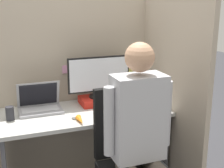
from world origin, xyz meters
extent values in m
cube|color=tan|center=(0.00, 0.64, 0.83)|extent=(1.86, 0.04, 1.66)
cube|color=#F4EA66|center=(0.53, 0.61, 0.99)|extent=(0.09, 0.01, 0.09)
cube|color=#EA9EC6|center=(-0.07, 0.61, 1.02)|extent=(0.07, 0.01, 0.07)
cube|color=tan|center=(0.71, 0.24, 0.83)|extent=(0.04, 1.23, 1.66)
cube|color=#B7B7B2|center=(0.00, 0.31, 0.72)|extent=(1.36, 0.61, 0.03)
cube|color=#4C4C51|center=(-0.65, 0.31, 0.35)|extent=(0.03, 0.52, 0.70)
cube|color=#4C4C51|center=(0.65, 0.31, 0.35)|extent=(0.03, 0.52, 0.70)
cube|color=red|center=(0.18, 0.44, 0.76)|extent=(0.34, 0.22, 0.06)
cylinder|color=black|center=(0.18, 0.44, 0.80)|extent=(0.18, 0.18, 0.01)
cylinder|color=black|center=(0.18, 0.44, 0.83)|extent=(0.04, 0.04, 0.05)
cube|color=black|center=(0.18, 0.44, 1.00)|extent=(0.55, 0.02, 0.30)
cube|color=silver|center=(0.18, 0.43, 1.00)|extent=(0.52, 0.00, 0.28)
cube|color=#99999E|center=(-0.33, 0.40, 0.74)|extent=(0.34, 0.23, 0.02)
cube|color=silver|center=(-0.33, 0.42, 0.76)|extent=(0.29, 0.13, 0.00)
cube|color=#99999E|center=(-0.33, 0.48, 0.86)|extent=(0.34, 0.08, 0.22)
cube|color=black|center=(-0.33, 0.48, 0.86)|extent=(0.30, 0.07, 0.19)
ellipsoid|color=silver|center=(-0.10, 0.17, 0.75)|extent=(0.07, 0.05, 0.03)
cube|color=#2D2D33|center=(0.58, 0.36, 0.76)|extent=(0.04, 0.14, 0.05)
cone|color=orange|center=(-0.09, 0.06, 0.76)|extent=(0.04, 0.13, 0.04)
cylinder|color=green|center=(-0.09, 0.14, 0.76)|extent=(0.02, 0.02, 0.02)
cube|color=black|center=(0.20, -0.05, 0.75)|extent=(0.44, 0.05, 0.53)
cube|color=#B2B2B7|center=(0.20, -0.31, 0.88)|extent=(0.34, 0.20, 0.57)
sphere|color=tan|center=(0.20, -0.31, 1.27)|extent=(0.19, 0.19, 0.19)
cylinder|color=#B2B2B7|center=(0.00, -0.31, 0.88)|extent=(0.07, 0.07, 0.45)
cylinder|color=#B2B2B7|center=(0.41, -0.31, 0.88)|extent=(0.07, 0.07, 0.45)
cylinder|color=teal|center=(0.56, 0.49, 0.79)|extent=(0.09, 0.09, 0.11)
cylinder|color=#28282D|center=(-0.57, 0.31, 0.79)|extent=(0.06, 0.06, 0.11)
camera|label=1|loc=(-0.62, -2.03, 1.62)|focal=50.00mm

